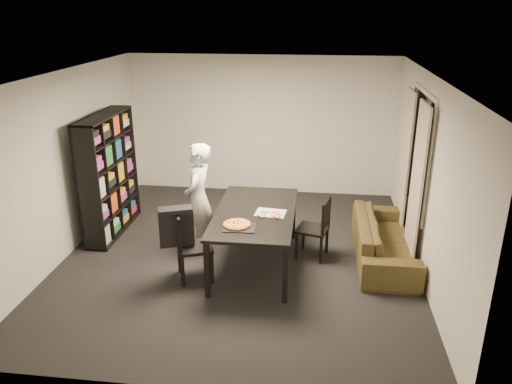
# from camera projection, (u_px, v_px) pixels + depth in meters

# --- Properties ---
(room) EXTENTS (5.01, 5.51, 2.61)m
(room) POSITION_uv_depth(u_px,v_px,m) (239.00, 171.00, 6.84)
(room) COLOR black
(room) RESTS_ON ground
(window_pane) EXTENTS (0.02, 1.40, 1.60)m
(window_pane) POSITION_uv_depth(u_px,v_px,m) (419.00, 151.00, 7.04)
(window_pane) COLOR black
(window_pane) RESTS_ON room
(window_frame) EXTENTS (0.03, 1.52, 1.72)m
(window_frame) POSITION_uv_depth(u_px,v_px,m) (419.00, 151.00, 7.05)
(window_frame) COLOR white
(window_frame) RESTS_ON room
(curtain_left) EXTENTS (0.03, 0.70, 2.25)m
(curtain_left) POSITION_uv_depth(u_px,v_px,m) (416.00, 186.00, 6.70)
(curtain_left) COLOR #BDB0A1
(curtain_left) RESTS_ON room
(curtain_right) EXTENTS (0.03, 0.70, 2.25)m
(curtain_right) POSITION_uv_depth(u_px,v_px,m) (405.00, 164.00, 7.66)
(curtain_right) COLOR #BDB0A1
(curtain_right) RESTS_ON room
(bookshelf) EXTENTS (0.35, 1.50, 1.90)m
(bookshelf) POSITION_uv_depth(u_px,v_px,m) (109.00, 175.00, 7.77)
(bookshelf) COLOR black
(bookshelf) RESTS_ON room
(dining_table) EXTENTS (1.07, 1.93, 0.80)m
(dining_table) POSITION_uv_depth(u_px,v_px,m) (255.00, 216.00, 6.80)
(dining_table) COLOR black
(dining_table) RESTS_ON room
(chair_left) EXTENTS (0.57, 0.57, 0.96)m
(chair_left) POSITION_uv_depth(u_px,v_px,m) (187.00, 242.00, 6.50)
(chair_left) COLOR black
(chair_left) RESTS_ON room
(chair_right) EXTENTS (0.50, 0.50, 0.90)m
(chair_right) POSITION_uv_depth(u_px,v_px,m) (319.00, 225.00, 7.08)
(chair_right) COLOR black
(chair_right) RESTS_ON room
(draped_jacket) EXTENTS (0.46, 0.32, 0.53)m
(draped_jacket) POSITION_uv_depth(u_px,v_px,m) (176.00, 225.00, 6.38)
(draped_jacket) COLOR black
(draped_jacket) RESTS_ON chair_left
(person) EXTENTS (0.43, 0.63, 1.65)m
(person) POSITION_uv_depth(u_px,v_px,m) (199.00, 199.00, 7.14)
(person) COLOR silver
(person) RESTS_ON room
(baking_tray) EXTENTS (0.41, 0.33, 0.01)m
(baking_tray) POSITION_uv_depth(u_px,v_px,m) (240.00, 227.00, 6.28)
(baking_tray) COLOR black
(baking_tray) RESTS_ON dining_table
(pepperoni_pizza) EXTENTS (0.35, 0.35, 0.03)m
(pepperoni_pizza) POSITION_uv_depth(u_px,v_px,m) (237.00, 224.00, 6.32)
(pepperoni_pizza) COLOR olive
(pepperoni_pizza) RESTS_ON dining_table
(kitchen_towel) EXTENTS (0.43, 0.34, 0.01)m
(kitchen_towel) POSITION_uv_depth(u_px,v_px,m) (271.00, 213.00, 6.72)
(kitchen_towel) COLOR silver
(kitchen_towel) RESTS_ON dining_table
(pizza_slices) EXTENTS (0.41, 0.36, 0.01)m
(pizza_slices) POSITION_uv_depth(u_px,v_px,m) (269.00, 214.00, 6.67)
(pizza_slices) COLOR gold
(pizza_slices) RESTS_ON dining_table
(sofa) EXTENTS (0.79, 2.01, 0.59)m
(sofa) POSITION_uv_depth(u_px,v_px,m) (384.00, 239.00, 7.13)
(sofa) COLOR #3B3117
(sofa) RESTS_ON room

